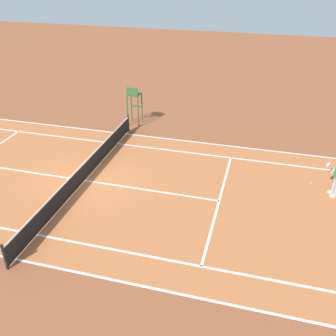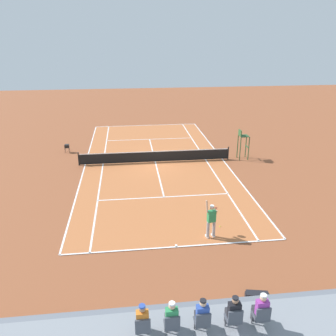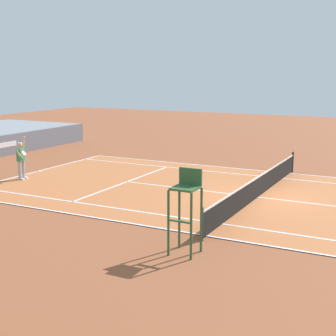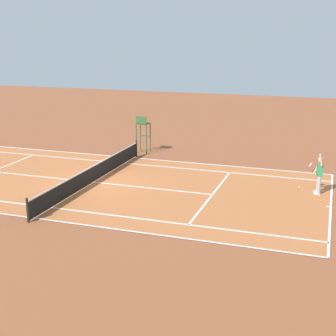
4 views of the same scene
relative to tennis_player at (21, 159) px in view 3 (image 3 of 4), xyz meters
name	(u,v)px [view 3 (image 3 of 4)]	position (x,y,z in m)	size (l,w,h in m)	color
ground_plane	(258,198)	(1.82, -11.23, -0.99)	(80.00, 80.00, 0.00)	brown
court	(258,197)	(1.82, -11.23, -0.98)	(11.08, 23.88, 0.03)	#B76638
net	(259,185)	(1.82, -11.23, -0.47)	(11.98, 0.10, 1.07)	black
tennis_player	(21,159)	(0.00, 0.00, 0.00)	(0.75, 0.73, 2.08)	#9E9EA3
tennis_ball	(26,184)	(-0.73, -0.91, -0.96)	(0.07, 0.07, 0.07)	#D1E533
umpire_chair	(186,200)	(-5.26, -11.23, 0.56)	(0.77, 0.77, 2.44)	#2D562D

